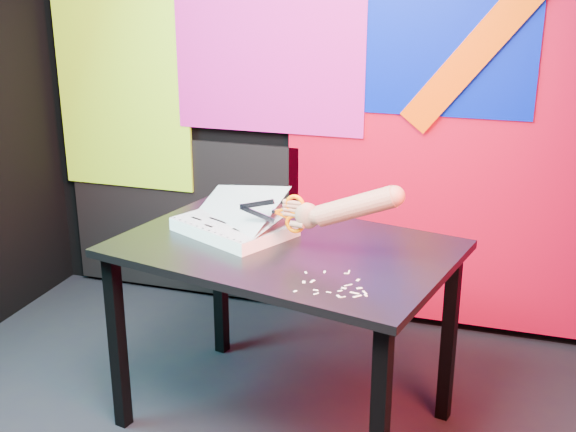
% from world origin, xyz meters
% --- Properties ---
extents(room, '(3.01, 3.01, 2.71)m').
position_xyz_m(room, '(0.00, 0.00, 1.35)').
color(room, black).
rests_on(room, ground).
extents(backdrop, '(2.88, 0.05, 2.08)m').
position_xyz_m(backdrop, '(0.06, 1.46, 0.96)').
color(backdrop, '#BD0521').
rests_on(backdrop, ground).
extents(work_table, '(1.34, 1.03, 0.75)m').
position_xyz_m(work_table, '(0.14, 0.50, 0.66)').
color(work_table, black).
rests_on(work_table, ground).
extents(printout_stack, '(0.50, 0.45, 0.22)m').
position_xyz_m(printout_stack, '(-0.08, 0.56, 0.78)').
color(printout_stack, silver).
rests_on(printout_stack, work_table).
extents(scissors, '(0.25, 0.03, 0.14)m').
position_xyz_m(scissors, '(0.18, 0.45, 0.89)').
color(scissors, '#8E96AD').
rests_on(scissors, printout_stack).
extents(hand_forearm, '(0.42, 0.10, 0.19)m').
position_xyz_m(hand_forearm, '(0.39, 0.43, 0.94)').
color(hand_forearm, '#AC7C53').
rests_on(hand_forearm, work_table).
extents(paper_clippings, '(0.24, 0.22, 0.00)m').
position_xyz_m(paper_clippings, '(0.42, 0.19, 0.75)').
color(paper_clippings, silver).
rests_on(paper_clippings, work_table).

